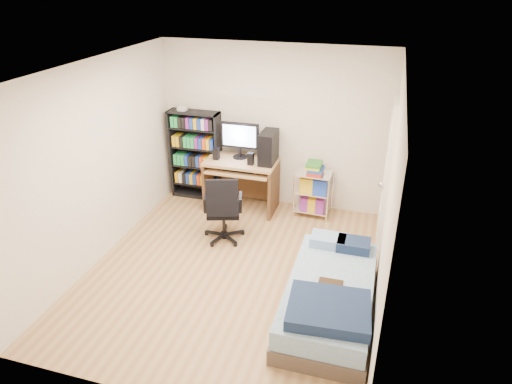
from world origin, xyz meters
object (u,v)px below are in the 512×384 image
(bed, at_px, (330,297))
(media_shelf, at_px, (196,154))
(computer_desk, at_px, (249,165))
(office_chair, at_px, (224,220))

(bed, bearing_deg, media_shelf, 137.51)
(media_shelf, bearing_deg, bed, -42.49)
(computer_desk, bearing_deg, office_chair, -93.29)
(media_shelf, distance_m, computer_desk, 0.96)
(office_chair, bearing_deg, computer_desk, 69.47)
(media_shelf, distance_m, office_chair, 1.54)
(media_shelf, relative_size, office_chair, 1.53)
(office_chair, relative_size, bed, 0.53)
(computer_desk, relative_size, bed, 0.74)
(office_chair, bearing_deg, bed, -51.97)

